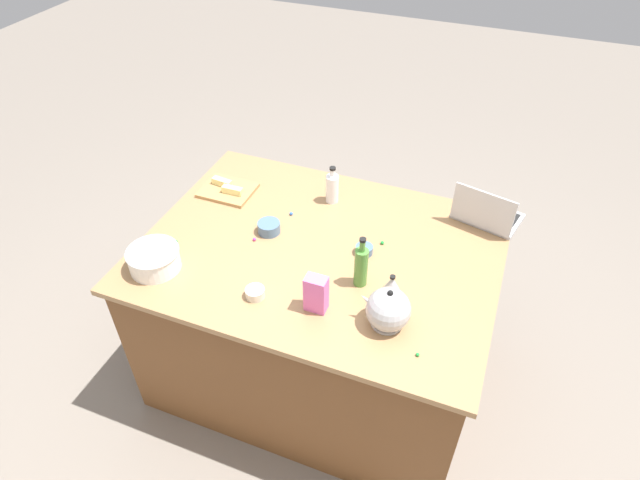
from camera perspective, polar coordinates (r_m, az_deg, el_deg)
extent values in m
plane|color=slate|center=(3.18, 0.00, -13.11)|extent=(12.00, 12.00, 0.00)
cube|color=brown|center=(2.84, 0.00, -7.91)|extent=(1.58, 1.16, 0.87)
cube|color=#9E754C|center=(2.52, 0.00, -1.12)|extent=(1.64, 1.22, 0.03)
cube|color=#B7B7BC|center=(2.81, 17.31, 2.45)|extent=(0.35, 0.29, 0.02)
cube|color=black|center=(2.81, 17.42, 2.72)|extent=(0.30, 0.21, 0.00)
cube|color=#B7B7BC|center=(2.66, 16.86, 3.06)|extent=(0.29, 0.08, 0.20)
cube|color=silver|center=(2.66, 16.91, 3.12)|extent=(0.26, 0.07, 0.18)
cylinder|color=white|center=(2.49, -17.15, -2.01)|extent=(0.22, 0.22, 0.10)
cylinder|color=black|center=(2.49, -17.17, -1.93)|extent=(0.18, 0.18, 0.08)
torus|color=white|center=(2.46, -17.36, -1.19)|extent=(0.23, 0.23, 0.01)
cylinder|color=white|center=(2.76, 1.31, 5.43)|extent=(0.07, 0.07, 0.15)
cylinder|color=white|center=(2.70, 1.34, 7.10)|extent=(0.03, 0.03, 0.04)
cylinder|color=black|center=(2.69, 1.35, 7.58)|extent=(0.03, 0.03, 0.01)
cylinder|color=#4C8C38|center=(2.28, 4.36, -2.89)|extent=(0.06, 0.06, 0.19)
cylinder|color=#4C8C38|center=(2.20, 4.51, -0.63)|extent=(0.02, 0.02, 0.05)
cylinder|color=black|center=(2.18, 4.56, 0.01)|extent=(0.03, 0.03, 0.01)
cylinder|color=#ADADB2|center=(2.20, 7.08, -8.63)|extent=(0.13, 0.13, 0.01)
sphere|color=#ADADB2|center=(2.15, 7.24, -7.32)|extent=(0.18, 0.18, 0.18)
cone|color=#ADADB2|center=(2.14, 5.07, -6.41)|extent=(0.08, 0.03, 0.07)
sphere|color=black|center=(2.08, 7.45, -5.60)|extent=(0.02, 0.02, 0.02)
cube|color=#AD7F4C|center=(2.90, -9.74, 5.21)|extent=(0.27, 0.22, 0.02)
cube|color=#F4E58C|center=(2.92, -10.33, 6.05)|extent=(0.11, 0.05, 0.04)
cube|color=#F4E58C|center=(2.85, -9.25, 5.23)|extent=(0.11, 0.04, 0.04)
cylinder|color=beige|center=(2.29, -6.89, -5.57)|extent=(0.08, 0.08, 0.04)
cylinder|color=slate|center=(2.59, -5.43, 1.34)|extent=(0.11, 0.11, 0.05)
cylinder|color=slate|center=(2.48, 4.70, -1.03)|extent=(0.08, 0.08, 0.04)
cone|color=#B2B2B7|center=(2.31, 7.63, -4.56)|extent=(0.07, 0.07, 0.07)
cylinder|color=black|center=(2.29, 7.71, -3.91)|extent=(0.02, 0.02, 0.01)
cube|color=pink|center=(2.18, -0.42, -5.71)|extent=(0.09, 0.06, 0.17)
sphere|color=green|center=(2.62, -15.00, -0.16)|extent=(0.02, 0.02, 0.02)
sphere|color=green|center=(2.54, 6.62, -0.29)|extent=(0.02, 0.02, 0.02)
sphere|color=blue|center=(2.70, -3.07, 2.81)|extent=(0.02, 0.02, 0.02)
sphere|color=green|center=(2.32, 7.65, -5.46)|extent=(0.01, 0.01, 0.01)
sphere|color=#CC3399|center=(2.56, -6.96, 0.07)|extent=(0.02, 0.02, 0.02)
sphere|color=green|center=(2.11, 10.30, -11.85)|extent=(0.01, 0.01, 0.01)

